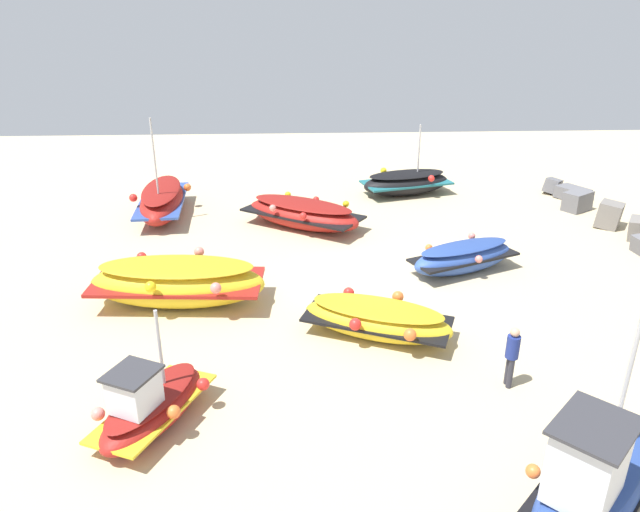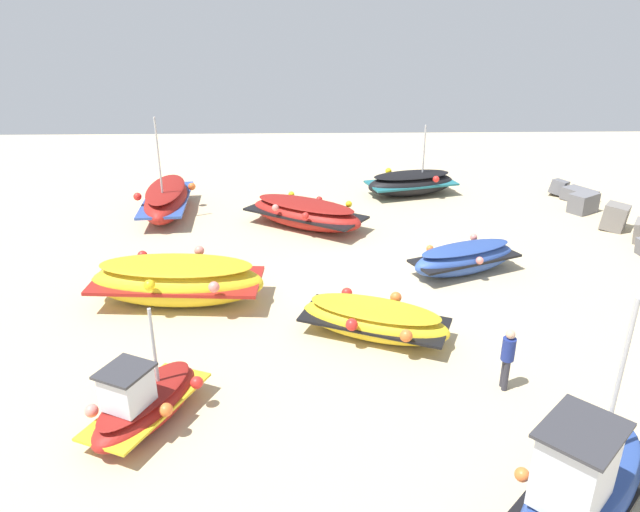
% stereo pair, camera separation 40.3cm
% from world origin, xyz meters
% --- Properties ---
extents(ground_plane, '(50.89, 50.89, 0.00)m').
position_xyz_m(ground_plane, '(0.00, 0.00, 0.00)').
color(ground_plane, '#C6B289').
extents(fishing_boat_0, '(4.55, 5.47, 1.20)m').
position_xyz_m(fishing_boat_0, '(-5.59, -2.32, 0.61)').
color(fishing_boat_0, maroon).
rests_on(fishing_boat_0, ground_plane).
extents(fishing_boat_1, '(2.78, 5.52, 1.48)m').
position_xyz_m(fishing_boat_1, '(1.16, -6.32, 0.76)').
color(fishing_boat_1, gold).
rests_on(fishing_boat_1, ground_plane).
extents(fishing_boat_2, '(3.44, 2.59, 2.66)m').
position_xyz_m(fishing_boat_2, '(6.98, -5.92, 0.55)').
color(fishing_boat_2, maroon).
rests_on(fishing_boat_2, ground_plane).
extents(fishing_boat_3, '(3.07, 4.51, 1.07)m').
position_xyz_m(fishing_boat_3, '(3.38, -0.43, 0.52)').
color(fishing_boat_3, gold).
rests_on(fishing_boat_3, ground_plane).
extents(fishing_boat_4, '(2.82, 4.23, 1.06)m').
position_xyz_m(fishing_boat_4, '(-0.81, 3.19, 0.55)').
color(fishing_boat_4, '#2D4C9E').
rests_on(fishing_boat_4, ground_plane).
extents(fishing_boat_5, '(5.55, 2.28, 4.47)m').
position_xyz_m(fishing_boat_5, '(-7.41, -8.48, 0.70)').
color(fishing_boat_5, maroon).
rests_on(fishing_boat_5, ground_plane).
extents(fishing_boat_6, '(2.98, 4.80, 3.41)m').
position_xyz_m(fishing_boat_6, '(-10.04, 2.90, 0.61)').
color(fishing_boat_6, black).
rests_on(fishing_boat_6, ground_plane).
extents(fishing_boat_7, '(4.13, 4.16, 4.30)m').
position_xyz_m(fishing_boat_7, '(9.96, 2.49, 0.80)').
color(fishing_boat_7, '#2D4C9E').
rests_on(fishing_boat_7, ground_plane).
extents(person_walking, '(0.32, 0.32, 1.61)m').
position_xyz_m(person_walking, '(5.91, 2.47, 0.92)').
color(person_walking, '#2D2D38').
rests_on(person_walking, ground_plane).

